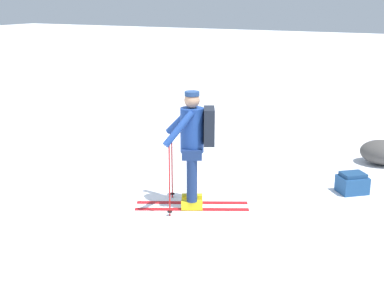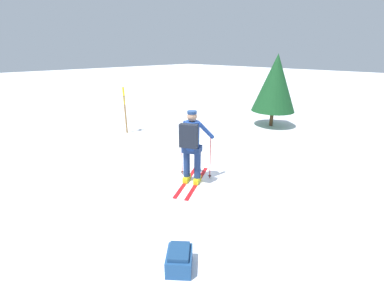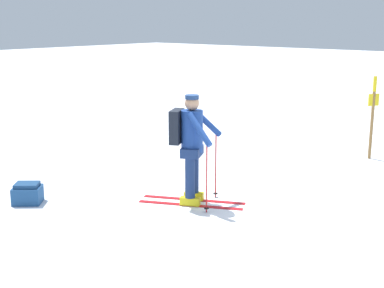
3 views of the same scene
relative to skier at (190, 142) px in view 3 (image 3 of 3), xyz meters
The scene contains 4 objects.
ground_plane 1.21m from the skier, 129.91° to the right, with size 80.00×80.00×0.00m, color white.
skier is the anchor object (origin of this frame).
dropped_backpack 2.62m from the skier, 40.39° to the left, with size 0.54×0.53×0.32m.
trail_marker 4.50m from the skier, 103.56° to the right, with size 0.14×0.22×1.66m.
Camera 3 is at (-4.56, 6.52, 2.76)m, focal length 50.00 mm.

